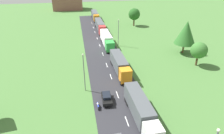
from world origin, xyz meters
TOP-DOWN VIEW (x-y plane):
  - road at (0.00, 24.50)m, footprint 10.00×140.00m
  - lane_marking_centre at (0.00, 20.12)m, footprint 0.16×120.40m
  - truck_lead at (2.24, 15.57)m, footprint 2.69×12.44m
  - truck_second at (2.48, 32.36)m, footprint 2.70×12.21m
  - truck_third at (2.21, 50.41)m, footprint 2.62×13.11m
  - truck_fourth at (2.23, 67.22)m, footprint 2.55×14.95m
  - truck_fifth at (2.26, 86.01)m, footprint 2.51×13.17m
  - car_third at (-2.44, 21.50)m, footprint 1.86×4.04m
  - motorcycle_courier at (-4.27, 19.94)m, footprint 0.28×1.94m
  - lamppost_second at (-6.17, 26.02)m, footprint 0.36×0.36m
  - lamppost_third at (5.81, 49.74)m, footprint 0.36×0.36m
  - tree_oak at (22.73, 32.49)m, footprint 4.13×4.13m
  - tree_maple at (17.44, 72.07)m, footprint 4.84×4.84m
  - tree_pine at (23.37, 40.67)m, footprint 5.93×5.93m
  - distant_building at (-10.80, 113.72)m, footprint 16.60×10.32m

SIDE VIEW (x-z plane):
  - road at x=0.00m, z-range 0.00..0.06m
  - lane_marking_centre at x=0.00m, z-range 0.06..0.07m
  - motorcycle_courier at x=-4.27m, z-range 0.09..1.00m
  - car_third at x=-2.44m, z-range 0.09..1.59m
  - truck_fifth at x=2.26m, z-range 0.35..3.82m
  - truck_fourth at x=2.23m, z-range 0.36..3.93m
  - truck_second at x=2.48m, z-range 0.33..4.00m
  - truck_third at x=2.21m, z-range 0.31..4.08m
  - truck_lead at x=2.24m, z-range 0.32..4.08m
  - tree_oak at x=22.73m, z-range 1.02..7.25m
  - distant_building at x=-10.80m, z-range 0.00..9.09m
  - lamppost_second at x=-6.17m, z-range 0.48..8.69m
  - lamppost_third at x=5.81m, z-range 0.48..9.05m
  - tree_maple at x=17.44m, z-range 1.20..8.51m
  - tree_pine at x=23.37m, z-range 1.45..10.90m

